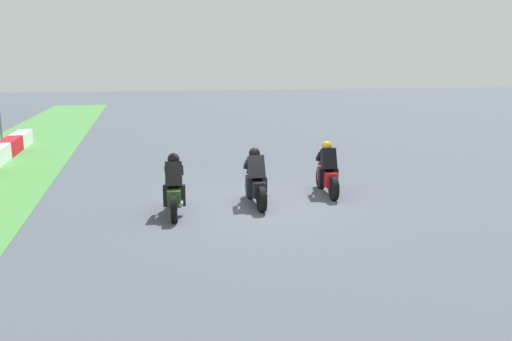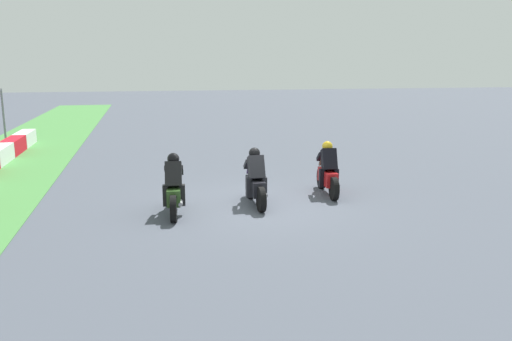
{
  "view_description": "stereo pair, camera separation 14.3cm",
  "coord_description": "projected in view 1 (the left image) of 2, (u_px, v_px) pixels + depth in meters",
  "views": [
    {
      "loc": [
        -12.74,
        2.97,
        3.65
      ],
      "look_at": [
        0.18,
        0.02,
        0.9
      ],
      "focal_mm": 36.12,
      "sensor_mm": 36.0,
      "label": 1
    },
    {
      "loc": [
        -12.77,
        2.83,
        3.65
      ],
      "look_at": [
        0.18,
        0.02,
        0.9
      ],
      "focal_mm": 36.12,
      "sensor_mm": 36.0,
      "label": 2
    }
  ],
  "objects": [
    {
      "name": "ground_plane",
      "position": [
        258.0,
        205.0,
        13.55
      ],
      "size": [
        120.0,
        120.0,
        0.0
      ],
      "primitive_type": "plane",
      "color": "#494E5A"
    },
    {
      "name": "rider_lane_a",
      "position": [
        327.0,
        173.0,
        14.61
      ],
      "size": [
        2.04,
        0.56,
        1.51
      ],
      "rotation": [
        0.0,
        0.0,
        -0.09
      ],
      "color": "black",
      "rests_on": "ground_plane"
    },
    {
      "name": "rider_lane_c",
      "position": [
        174.0,
        189.0,
        12.65
      ],
      "size": [
        2.04,
        0.56,
        1.51
      ],
      "rotation": [
        0.0,
        0.0,
        -0.09
      ],
      "color": "black",
      "rests_on": "ground_plane"
    },
    {
      "name": "rider_lane_b",
      "position": [
        256.0,
        182.0,
        13.48
      ],
      "size": [
        2.04,
        0.54,
        1.51
      ],
      "rotation": [
        0.0,
        0.0,
        -0.0
      ],
      "color": "black",
      "rests_on": "ground_plane"
    }
  ]
}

